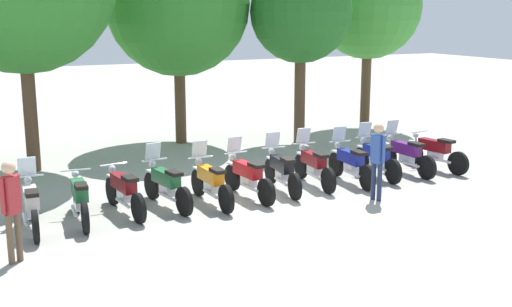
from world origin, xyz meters
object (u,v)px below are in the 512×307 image
at_px(motorcycle_11, 435,152).
at_px(motorcycle_7, 313,165).
at_px(person_0, 11,203).
at_px(tree_2, 178,4).
at_px(motorcycle_2, 124,191).
at_px(motorcycle_8, 350,163).
at_px(motorcycle_5, 248,176).
at_px(tree_3, 301,13).
at_px(motorcycle_3, 166,184).
at_px(person_1, 378,155).
at_px(motorcycle_6, 282,170).
at_px(tree_4, 369,7).
at_px(motorcycle_0, 31,205).
at_px(motorcycle_1, 80,198).
at_px(motorcycle_9, 376,157).
at_px(motorcycle_10, 406,154).
at_px(motorcycle_4, 211,182).

bearing_deg(motorcycle_11, motorcycle_7, 80.95).
bearing_deg(motorcycle_11, person_0, 91.92).
height_order(motorcycle_7, tree_2, tree_2).
distance_m(motorcycle_2, motorcycle_7, 4.85).
distance_m(motorcycle_8, motorcycle_11, 2.90).
height_order(motorcycle_5, tree_3, tree_3).
relative_size(motorcycle_3, motorcycle_8, 0.99).
bearing_deg(tree_3, person_0, -144.15).
bearing_deg(motorcycle_2, person_1, -112.13).
height_order(motorcycle_6, tree_4, tree_4).
height_order(motorcycle_6, motorcycle_8, same).
xyz_separation_m(motorcycle_0, motorcycle_8, (7.75, 0.22, 0.00)).
bearing_deg(motorcycle_1, motorcycle_0, 100.34).
relative_size(motorcycle_5, motorcycle_9, 1.00).
xyz_separation_m(motorcycle_2, motorcycle_6, (3.88, 0.06, 0.01)).
bearing_deg(tree_4, motorcycle_3, -147.08).
distance_m(motorcycle_0, motorcycle_10, 9.69).
xyz_separation_m(motorcycle_6, motorcycle_9, (2.90, 0.15, 0.00)).
distance_m(motorcycle_1, motorcycle_6, 4.85).
relative_size(motorcycle_0, motorcycle_3, 1.01).
xyz_separation_m(person_0, tree_4, (13.34, 8.41, 3.36)).
bearing_deg(motorcycle_0, motorcycle_5, -84.82).
distance_m(motorcycle_6, person_0, 6.64).
bearing_deg(person_0, motorcycle_4, -98.27).
bearing_deg(motorcycle_10, motorcycle_3, 89.27).
bearing_deg(motorcycle_9, motorcycle_4, 98.78).
xyz_separation_m(tree_2, tree_4, (7.20, -0.27, -0.05)).
height_order(motorcycle_5, motorcycle_10, same).
height_order(motorcycle_4, tree_3, tree_3).
bearing_deg(person_1, motorcycle_4, 140.50).
bearing_deg(motorcycle_6, motorcycle_1, 98.95).
bearing_deg(motorcycle_7, motorcycle_9, -84.04).
bearing_deg(motorcycle_1, motorcycle_5, -83.95).
relative_size(motorcycle_6, motorcycle_10, 1.00).
bearing_deg(motorcycle_6, motorcycle_4, 103.12).
height_order(person_1, tree_3, tree_3).
distance_m(tree_2, tree_4, 7.20).
distance_m(motorcycle_0, motorcycle_8, 7.75).
relative_size(motorcycle_8, person_0, 1.21).
relative_size(motorcycle_11, person_1, 1.20).
distance_m(motorcycle_8, tree_2, 8.13).
height_order(motorcycle_3, motorcycle_4, same).
xyz_separation_m(motorcycle_2, tree_4, (10.90, 6.49, 3.94)).
xyz_separation_m(motorcycle_7, motorcycle_10, (2.90, 0.00, 0.00)).
bearing_deg(tree_3, tree_4, 21.11).
xyz_separation_m(motorcycle_1, tree_3, (8.22, 5.23, 3.73)).
bearing_deg(motorcycle_10, motorcycle_8, 94.28).
distance_m(motorcycle_0, person_0, 1.84).
bearing_deg(motorcycle_8, motorcycle_10, -79.91).
bearing_deg(motorcycle_4, tree_4, -55.06).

